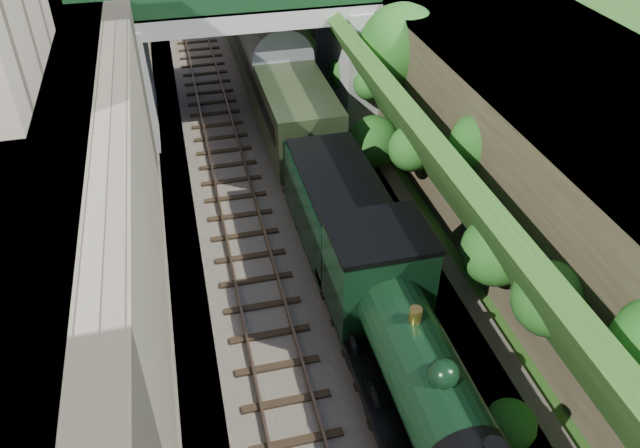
{
  "coord_description": "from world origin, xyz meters",
  "views": [
    {
      "loc": [
        -3.73,
        -4.94,
        14.4
      ],
      "look_at": [
        0.0,
        10.13,
        2.96
      ],
      "focal_mm": 35.0,
      "sensor_mm": 36.0,
      "label": 1
    }
  ],
  "objects_px": {
    "tender": "(338,213)",
    "locomotive": "(412,364)",
    "tree": "(402,48)",
    "road_bridge": "(269,34)"
  },
  "relations": [
    {
      "from": "tender",
      "to": "locomotive",
      "type": "bearing_deg",
      "value": -90.0
    },
    {
      "from": "tree",
      "to": "road_bridge",
      "type": "bearing_deg",
      "value": 137.07
    },
    {
      "from": "road_bridge",
      "to": "tender",
      "type": "bearing_deg",
      "value": -88.74
    },
    {
      "from": "road_bridge",
      "to": "tender",
      "type": "xyz_separation_m",
      "value": [
        0.26,
        -11.61,
        -2.46
      ]
    },
    {
      "from": "tree",
      "to": "locomotive",
      "type": "height_order",
      "value": "tree"
    },
    {
      "from": "road_bridge",
      "to": "locomotive",
      "type": "height_order",
      "value": "road_bridge"
    },
    {
      "from": "road_bridge",
      "to": "locomotive",
      "type": "bearing_deg",
      "value": -89.23
    },
    {
      "from": "locomotive",
      "to": "tender",
      "type": "xyz_separation_m",
      "value": [
        -0.0,
        7.36,
        -0.27
      ]
    },
    {
      "from": "tree",
      "to": "locomotive",
      "type": "relative_size",
      "value": 0.65
    },
    {
      "from": "road_bridge",
      "to": "tender",
      "type": "relative_size",
      "value": 2.67
    }
  ]
}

